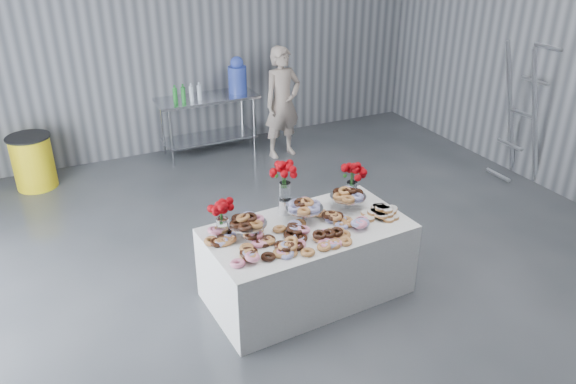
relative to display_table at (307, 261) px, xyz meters
name	(u,v)px	position (x,y,z in m)	size (l,w,h in m)	color
ground	(322,306)	(0.04, -0.26, -0.38)	(9.00, 9.00, 0.00)	#36393D
room_walls	(295,25)	(-0.24, -0.19, 2.26)	(8.04, 9.04, 4.02)	gray
display_table	(307,261)	(0.00, 0.00, 0.00)	(1.90, 1.00, 0.75)	white
prep_table	(208,115)	(0.31, 3.84, 0.24)	(1.50, 0.60, 0.90)	silver
donut_mounds	(310,226)	(0.00, -0.05, 0.42)	(1.80, 0.80, 0.09)	#BE7A45
cake_stand_left	(247,222)	(-0.56, 0.12, 0.52)	(0.36, 0.36, 0.17)	silver
cake_stand_mid	(304,206)	(0.04, 0.15, 0.52)	(0.36, 0.36, 0.17)	silver
cake_stand_right	(348,195)	(0.54, 0.18, 0.52)	(0.36, 0.36, 0.17)	silver
danish_pile	(382,210)	(0.76, -0.11, 0.43)	(0.48, 0.48, 0.11)	silver
bouquet_left	(221,207)	(-0.76, 0.21, 0.67)	(0.26, 0.26, 0.42)	white
bouquet_right	(353,172)	(0.68, 0.34, 0.67)	(0.26, 0.26, 0.42)	white
bouquet_center	(285,178)	(-0.07, 0.35, 0.75)	(0.26, 0.26, 0.57)	silver
water_jug	(237,76)	(0.81, 3.84, 0.77)	(0.28, 0.28, 0.55)	#4360E4
drink_bottles	(187,93)	(-0.01, 3.74, 0.66)	(0.54, 0.08, 0.27)	#268C33
person	(283,103)	(1.30, 3.28, 0.46)	(0.61, 0.40, 1.67)	#CC8C93
trash_barrel	(33,162)	(-2.21, 3.73, -0.01)	(0.57, 0.57, 0.73)	yellow
stepladder	(522,113)	(3.79, 1.07, 0.60)	(0.24, 0.49, 1.95)	silver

